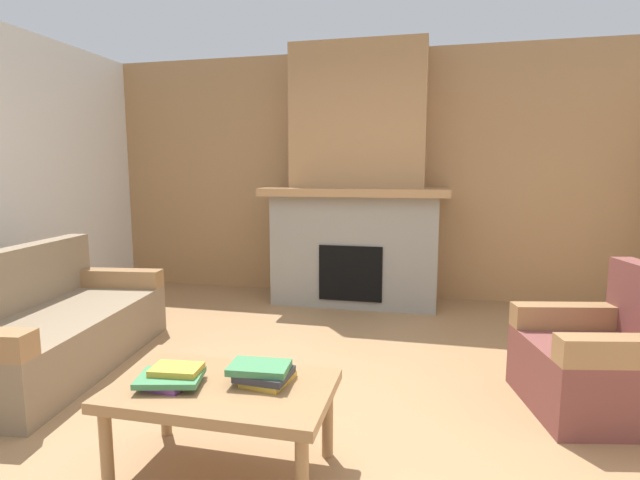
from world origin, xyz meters
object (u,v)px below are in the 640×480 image
(couch, at_px, (49,329))
(coffee_table, at_px, (222,396))
(fireplace, at_px, (357,194))
(armchair, at_px, (605,362))

(couch, xyz_separation_m, coffee_table, (1.73, -0.87, 0.09))
(fireplace, relative_size, armchair, 3.01)
(coffee_table, bearing_deg, armchair, 29.07)
(armchair, relative_size, coffee_table, 0.90)
(armchair, bearing_deg, fireplace, 130.38)
(fireplace, bearing_deg, coffee_table, -92.29)
(coffee_table, bearing_deg, fireplace, 87.71)
(armchair, distance_m, coffee_table, 2.20)
(couch, height_order, armchair, same)
(armchair, bearing_deg, coffee_table, -150.93)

